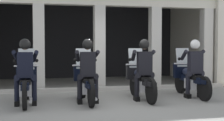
% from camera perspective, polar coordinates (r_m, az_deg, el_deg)
% --- Properties ---
extents(ground_plane, '(80.00, 80.00, 0.00)m').
position_cam_1_polar(ground_plane, '(11.32, -3.19, -4.54)').
color(ground_plane, gray).
extents(station_building, '(8.85, 4.43, 3.32)m').
position_cam_1_polar(station_building, '(12.67, -4.13, 5.59)').
color(station_building, black).
rests_on(station_building, ground).
extents(kerb_strip, '(8.35, 0.24, 0.12)m').
position_cam_1_polar(kerb_strip, '(10.11, -1.75, -5.06)').
color(kerb_strip, '#B7B5AD').
rests_on(kerb_strip, ground).
extents(motorcycle_far_left, '(0.62, 2.04, 1.35)m').
position_cam_1_polar(motorcycle_far_left, '(8.12, -15.10, -3.93)').
color(motorcycle_far_left, black).
rests_on(motorcycle_far_left, ground).
extents(police_officer_far_left, '(0.63, 0.61, 1.58)m').
position_cam_1_polar(police_officer_far_left, '(7.80, -15.23, -0.97)').
color(police_officer_far_left, black).
rests_on(police_officer_far_left, ground).
extents(motorcycle_center_left, '(0.62, 2.04, 1.35)m').
position_cam_1_polar(motorcycle_center_left, '(8.16, -4.67, -3.82)').
color(motorcycle_center_left, black).
rests_on(motorcycle_center_left, ground).
extents(police_officer_center_left, '(0.63, 0.61, 1.58)m').
position_cam_1_polar(police_officer_center_left, '(7.84, -4.39, -0.87)').
color(police_officer_center_left, black).
rests_on(police_officer_center_left, ground).
extents(motorcycle_center_right, '(0.62, 2.04, 1.35)m').
position_cam_1_polar(motorcycle_center_right, '(8.55, 5.14, -3.52)').
color(motorcycle_center_right, black).
rests_on(motorcycle_center_right, ground).
extents(police_officer_center_right, '(0.63, 0.61, 1.58)m').
position_cam_1_polar(police_officer_center_right, '(8.24, 5.75, -0.70)').
color(police_officer_center_right, black).
rests_on(police_officer_center_right, ground).
extents(motorcycle_far_right, '(0.62, 2.04, 1.35)m').
position_cam_1_polar(motorcycle_far_right, '(9.21, 13.70, -3.14)').
color(motorcycle_far_right, black).
rests_on(motorcycle_far_right, ground).
extents(police_officer_far_right, '(0.63, 0.61, 1.58)m').
position_cam_1_polar(police_officer_far_right, '(8.93, 14.54, -0.51)').
color(police_officer_far_right, black).
rests_on(police_officer_far_right, ground).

